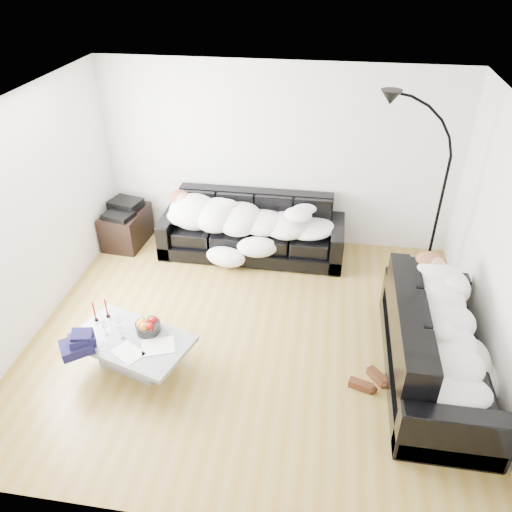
# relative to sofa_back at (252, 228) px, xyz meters

# --- Properties ---
(ground) EXTENTS (5.00, 5.00, 0.00)m
(ground) POSITION_rel_sofa_back_xyz_m (0.28, -1.75, -0.42)
(ground) COLOR olive
(ground) RESTS_ON ground
(wall_back) EXTENTS (5.00, 0.02, 2.60)m
(wall_back) POSITION_rel_sofa_back_xyz_m (0.28, 0.50, 0.88)
(wall_back) COLOR silver
(wall_back) RESTS_ON ground
(wall_left) EXTENTS (0.02, 4.50, 2.60)m
(wall_left) POSITION_rel_sofa_back_xyz_m (-2.22, -1.75, 0.88)
(wall_left) COLOR silver
(wall_left) RESTS_ON ground
(wall_right) EXTENTS (0.02, 4.50, 2.60)m
(wall_right) POSITION_rel_sofa_back_xyz_m (2.78, -1.75, 0.88)
(wall_right) COLOR silver
(wall_right) RESTS_ON ground
(ceiling) EXTENTS (5.00, 5.00, 0.00)m
(ceiling) POSITION_rel_sofa_back_xyz_m (0.28, -1.75, 2.18)
(ceiling) COLOR white
(ceiling) RESTS_ON ground
(sofa_back) EXTENTS (2.58, 0.89, 0.84)m
(sofa_back) POSITION_rel_sofa_back_xyz_m (0.00, 0.00, 0.00)
(sofa_back) COLOR black
(sofa_back) RESTS_ON ground
(sofa_right) EXTENTS (0.96, 2.23, 0.90)m
(sofa_right) POSITION_rel_sofa_back_xyz_m (2.25, -2.08, 0.03)
(sofa_right) COLOR black
(sofa_right) RESTS_ON ground
(sleeper_back) EXTENTS (2.18, 0.75, 0.44)m
(sleeper_back) POSITION_rel_sofa_back_xyz_m (0.00, -0.05, 0.22)
(sleeper_back) COLOR white
(sleeper_back) RESTS_ON sofa_back
(sleeper_right) EXTENTS (0.81, 1.91, 0.47)m
(sleeper_right) POSITION_rel_sofa_back_xyz_m (2.25, -2.08, 0.23)
(sleeper_right) COLOR white
(sleeper_right) RESTS_ON sofa_right
(teal_cushion) EXTENTS (0.42, 0.38, 0.20)m
(teal_cushion) POSITION_rel_sofa_back_xyz_m (2.19, -1.39, 0.30)
(teal_cushion) COLOR #0E4F62
(teal_cushion) RESTS_ON sofa_right
(coffee_table) EXTENTS (1.38, 1.05, 0.36)m
(coffee_table) POSITION_rel_sofa_back_xyz_m (-0.89, -2.41, -0.24)
(coffee_table) COLOR #939699
(coffee_table) RESTS_ON ground
(fruit_bowl) EXTENTS (0.34, 0.34, 0.17)m
(fruit_bowl) POSITION_rel_sofa_back_xyz_m (-0.75, -2.26, 0.02)
(fruit_bowl) COLOR white
(fruit_bowl) RESTS_ON coffee_table
(wine_glass_a) EXTENTS (0.07, 0.07, 0.16)m
(wine_glass_a) POSITION_rel_sofa_back_xyz_m (-1.08, -2.26, 0.01)
(wine_glass_a) COLOR white
(wine_glass_a) RESTS_ON coffee_table
(wine_glass_b) EXTENTS (0.08, 0.08, 0.17)m
(wine_glass_b) POSITION_rel_sofa_back_xyz_m (-1.18, -2.38, 0.02)
(wine_glass_b) COLOR white
(wine_glass_b) RESTS_ON coffee_table
(wine_glass_c) EXTENTS (0.07, 0.07, 0.15)m
(wine_glass_c) POSITION_rel_sofa_back_xyz_m (-0.98, -2.42, 0.01)
(wine_glass_c) COLOR white
(wine_glass_c) RESTS_ON coffee_table
(candle_left) EXTENTS (0.05, 0.05, 0.24)m
(candle_left) POSITION_rel_sofa_back_xyz_m (-1.38, -2.18, 0.06)
(candle_left) COLOR maroon
(candle_left) RESTS_ON coffee_table
(candle_right) EXTENTS (0.06, 0.06, 0.24)m
(candle_right) POSITION_rel_sofa_back_xyz_m (-1.28, -2.10, 0.06)
(candle_right) COLOR maroon
(candle_right) RESTS_ON coffee_table
(newspaper_a) EXTENTS (0.40, 0.36, 0.01)m
(newspaper_a) POSITION_rel_sofa_back_xyz_m (-0.58, -2.47, -0.06)
(newspaper_a) COLOR silver
(newspaper_a) RESTS_ON coffee_table
(newspaper_b) EXTENTS (0.38, 0.35, 0.01)m
(newspaper_b) POSITION_rel_sofa_back_xyz_m (-0.85, -2.61, -0.06)
(newspaper_b) COLOR silver
(newspaper_b) RESTS_ON coffee_table
(navy_jacket) EXTENTS (0.42, 0.40, 0.17)m
(navy_jacket) POSITION_rel_sofa_back_xyz_m (-1.35, -2.64, 0.10)
(navy_jacket) COLOR black
(navy_jacket) RESTS_ON coffee_table
(shoes) EXTENTS (0.51, 0.47, 0.09)m
(shoes) POSITION_rel_sofa_back_xyz_m (1.60, -2.32, -0.37)
(shoes) COLOR #472311
(shoes) RESTS_ON ground
(av_cabinet) EXTENTS (0.59, 0.81, 0.53)m
(av_cabinet) POSITION_rel_sofa_back_xyz_m (-1.90, 0.01, -0.16)
(av_cabinet) COLOR black
(av_cabinet) RESTS_ON ground
(stereo) EXTENTS (0.51, 0.44, 0.13)m
(stereo) POSITION_rel_sofa_back_xyz_m (-1.90, 0.01, 0.17)
(stereo) COLOR black
(stereo) RESTS_ON av_cabinet
(floor_lamp) EXTENTS (0.84, 0.43, 2.21)m
(floor_lamp) POSITION_rel_sofa_back_xyz_m (2.37, -0.43, 0.68)
(floor_lamp) COLOR black
(floor_lamp) RESTS_ON ground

